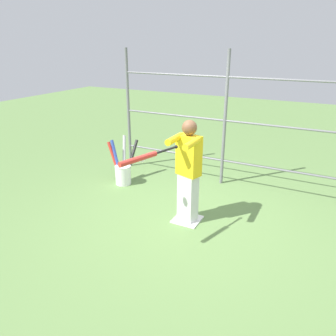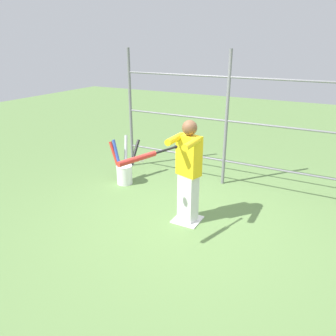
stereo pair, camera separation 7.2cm
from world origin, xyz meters
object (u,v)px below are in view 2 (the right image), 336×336
softball_in_flight (141,159)px  bat_bucket (124,170)px  batter (188,169)px  baseball_bat_swinging (142,157)px

softball_in_flight → bat_bucket: (1.27, -1.33, -0.87)m
softball_in_flight → bat_bucket: size_ratio=0.11×
batter → bat_bucket: bearing=-24.0°
baseball_bat_swinging → softball_in_flight: bearing=-54.7°
baseball_bat_swinging → bat_bucket: (1.53, -1.69, -1.04)m
batter → bat_bucket: (1.70, -0.75, -0.60)m
baseball_bat_swinging → softball_in_flight: size_ratio=9.42×
softball_in_flight → bat_bucket: bearing=-46.3°
batter → bat_bucket: size_ratio=1.80×
bat_bucket → batter: bearing=156.0°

